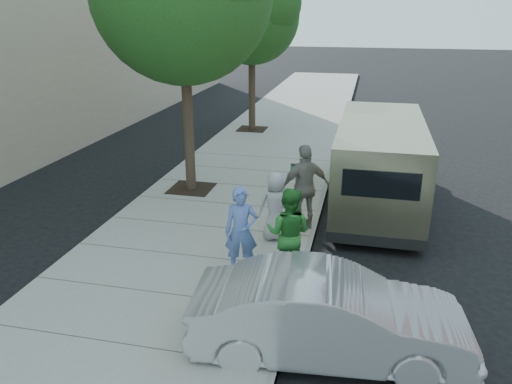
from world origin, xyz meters
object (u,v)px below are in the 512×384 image
at_px(van, 379,162).
at_px(tree_far, 253,11).
at_px(sedan, 330,316).
at_px(person_officer, 241,231).
at_px(person_green_shirt, 289,233).
at_px(parking_meter, 296,179).
at_px(person_gray_shirt, 275,206).
at_px(person_striped_polo, 305,187).

bearing_deg(van, tree_far, 124.75).
bearing_deg(sedan, tree_far, 12.34).
xyz_separation_m(person_officer, person_green_shirt, (0.90, 0.05, 0.03)).
bearing_deg(person_green_shirt, tree_far, -68.26).
distance_m(tree_far, van, 9.73).
relative_size(parking_meter, person_officer, 0.77).
distance_m(person_officer, person_green_shirt, 0.91).
distance_m(sedan, person_officer, 2.70).
bearing_deg(tree_far, person_green_shirt, -73.79).
relative_size(tree_far, person_gray_shirt, 4.17).
height_order(van, sedan, van).
height_order(parking_meter, van, van).
bearing_deg(parking_meter, van, 58.52).
height_order(person_green_shirt, person_striped_polo, person_striped_polo).
distance_m(van, person_green_shirt, 4.76).
xyz_separation_m(parking_meter, van, (1.96, 1.50, 0.09)).
distance_m(parking_meter, van, 2.46).
height_order(tree_far, parking_meter, tree_far).
xyz_separation_m(van, person_striped_polo, (-1.66, -2.15, -0.07)).
bearing_deg(van, person_gray_shirt, -127.28).
relative_size(person_green_shirt, person_striped_polo, 0.89).
bearing_deg(person_striped_polo, person_green_shirt, 59.52).
xyz_separation_m(tree_far, person_gray_shirt, (2.91, -10.30, -3.95)).
bearing_deg(tree_far, person_officer, -77.94).
distance_m(sedan, person_gray_shirt, 3.87).
relative_size(van, person_gray_shirt, 4.01).
bearing_deg(van, sedan, -96.06).
bearing_deg(tree_far, person_gray_shirt, -74.24).
distance_m(van, sedan, 6.50).
xyz_separation_m(van, sedan, (-0.71, -6.44, -0.54)).
xyz_separation_m(tree_far, person_green_shirt, (3.45, -11.88, -3.83)).
relative_size(tree_far, van, 1.04).
distance_m(person_officer, person_striped_polo, 2.53).
bearing_deg(person_green_shirt, parking_meter, -78.74).
height_order(parking_meter, person_officer, person_officer).
bearing_deg(person_officer, van, 46.71).
bearing_deg(person_officer, parking_meter, 64.91).
distance_m(van, person_striped_polo, 2.71).
bearing_deg(person_officer, sedan, -59.72).
height_order(parking_meter, person_striped_polo, person_striped_polo).
bearing_deg(parking_meter, sedan, -54.71).
distance_m(sedan, person_green_shirt, 2.23).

